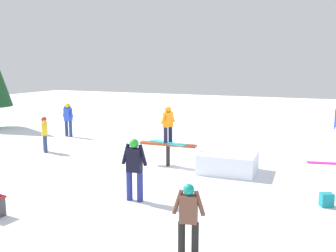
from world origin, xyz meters
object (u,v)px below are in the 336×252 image
object	(u,v)px
main_rider_on_rail	(168,125)
bystander_black	(134,166)
bystander_blue	(68,118)
backpack_on_snow	(327,200)
bystander_yellow	(45,132)
loose_snowboard_magenta	(326,163)
rail_feature	(168,147)
bystander_brown	(188,216)

from	to	relation	value
main_rider_on_rail	bystander_black	size ratio (longest dim) A/B	0.89
bystander_blue	backpack_on_snow	size ratio (longest dim) A/B	4.82
bystander_yellow	loose_snowboard_magenta	distance (m)	10.75
rail_feature	loose_snowboard_magenta	bearing A→B (deg)	-156.00
bystander_yellow	bystander_brown	world-z (taller)	bystander_yellow
backpack_on_snow	bystander_black	bearing A→B (deg)	-7.50
rail_feature	bystander_yellow	world-z (taller)	bystander_yellow
bystander_yellow	bystander_blue	world-z (taller)	bystander_blue
main_rider_on_rail	rail_feature	bearing A→B (deg)	0.00
bystander_blue	backpack_on_snow	xyz separation A→B (m)	(-11.72, 4.88, -0.75)
bystander_yellow	bystander_black	size ratio (longest dim) A/B	0.88
bystander_yellow	loose_snowboard_magenta	size ratio (longest dim) A/B	1.12
rail_feature	bystander_blue	xyz separation A→B (m)	(6.62, -3.00, 0.25)
main_rider_on_rail	backpack_on_snow	bearing A→B (deg)	175.63
bystander_brown	backpack_on_snow	xyz separation A→B (m)	(-2.29, -3.63, -0.60)
bystander_black	bystander_blue	bearing A→B (deg)	131.74
bystander_black	backpack_on_snow	distance (m)	4.86
loose_snowboard_magenta	backpack_on_snow	xyz separation A→B (m)	(-0.08, 4.43, 0.16)
rail_feature	bystander_black	distance (m)	3.47
loose_snowboard_magenta	bystander_black	bearing A→B (deg)	40.89
main_rider_on_rail	bystander_brown	world-z (taller)	main_rider_on_rail
bystander_blue	rail_feature	bearing A→B (deg)	165.61
rail_feature	bystander_brown	world-z (taller)	bystander_brown
rail_feature	bystander_brown	bearing A→B (deg)	114.11
bystander_black	loose_snowboard_magenta	size ratio (longest dim) A/B	1.27
main_rider_on_rail	bystander_yellow	distance (m)	5.41
bystander_yellow	backpack_on_snow	xyz separation A→B (m)	(-10.48, 1.84, -0.64)
rail_feature	loose_snowboard_magenta	xyz separation A→B (m)	(-5.03, -2.55, -0.66)
bystander_brown	bystander_black	world-z (taller)	bystander_black
backpack_on_snow	bystander_yellow	bearing A→B (deg)	-36.12
main_rider_on_rail	bystander_blue	world-z (taller)	main_rider_on_rail
bystander_brown	backpack_on_snow	world-z (taller)	bystander_brown
bystander_blue	loose_snowboard_magenta	xyz separation A→B (m)	(-11.65, 0.45, -0.91)
bystander_blue	main_rider_on_rail	bearing A→B (deg)	165.61
bystander_black	rail_feature	bearing A→B (deg)	92.78
bystander_blue	bystander_black	bearing A→B (deg)	148.18
bystander_brown	bystander_blue	world-z (taller)	bystander_blue
rail_feature	loose_snowboard_magenta	distance (m)	5.68
rail_feature	backpack_on_snow	world-z (taller)	rail_feature
rail_feature	main_rider_on_rail	size ratio (longest dim) A/B	1.40
bystander_yellow	bystander_black	xyz separation A→B (m)	(-5.93, 3.38, 0.11)
rail_feature	bystander_brown	distance (m)	6.19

